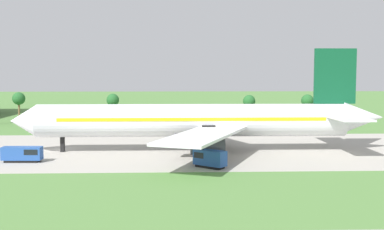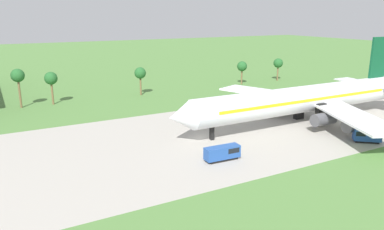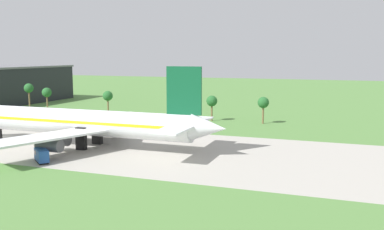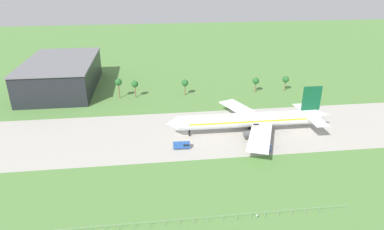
% 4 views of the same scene
% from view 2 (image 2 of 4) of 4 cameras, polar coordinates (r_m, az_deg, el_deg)
% --- Properties ---
extents(ground_plane, '(600.00, 600.00, 0.00)m').
position_cam_2_polar(ground_plane, '(77.99, 1.32, -3.42)').
color(ground_plane, '#517F3D').
extents(taxiway_strip, '(320.00, 44.00, 0.02)m').
position_cam_2_polar(taxiway_strip, '(77.99, 1.32, -3.41)').
color(taxiway_strip, '#A8A399').
rests_on(taxiway_strip, ground_plane).
extents(jet_airliner, '(70.08, 53.53, 19.26)m').
position_cam_2_polar(jet_airliner, '(90.96, 17.10, 2.36)').
color(jet_airliner, white).
rests_on(jet_airliner, ground_plane).
extents(baggage_tug, '(5.26, 4.86, 2.76)m').
position_cam_2_polar(baggage_tug, '(82.29, 25.03, -2.80)').
color(baggage_tug, black).
rests_on(baggage_tug, ground_plane).
extents(catering_van, '(6.53, 2.28, 2.55)m').
position_cam_2_polar(catering_van, '(65.91, 4.77, -5.73)').
color(catering_van, black).
rests_on(catering_van, ground_plane).
extents(palm_tree_row, '(94.67, 3.60, 10.73)m').
position_cam_2_polar(palm_tree_row, '(121.22, -4.96, 6.70)').
color(palm_tree_row, brown).
rests_on(palm_tree_row, ground_plane).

